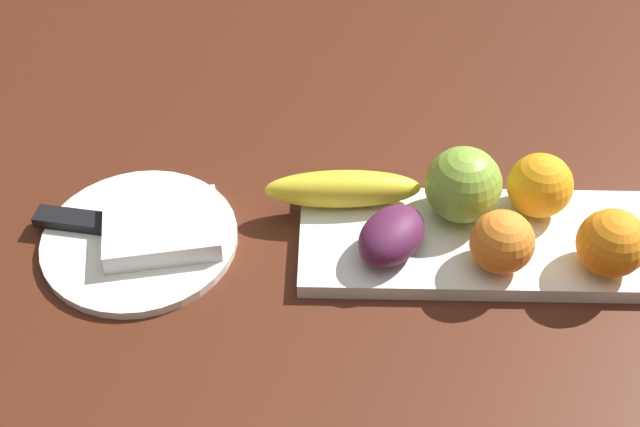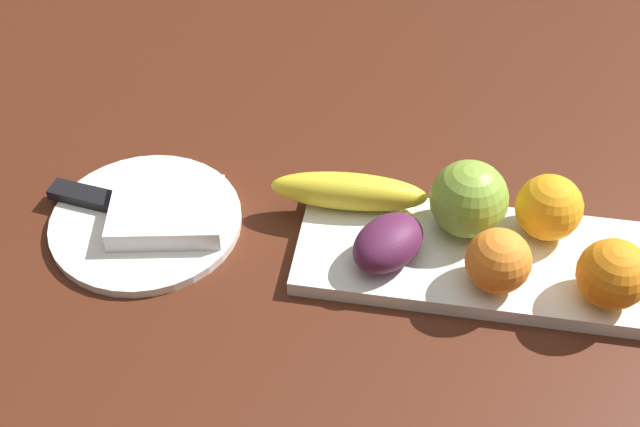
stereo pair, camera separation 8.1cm
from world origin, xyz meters
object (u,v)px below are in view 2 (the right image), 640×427
object	(u,v)px
orange_near_banana	(613,274)
folded_napkin	(167,213)
dinner_plate	(146,221)
knife	(102,201)
grape_bunch	(388,243)
orange_center	(549,207)
fruit_tray	(504,262)
banana	(349,191)
orange_near_apple	(499,261)
apple	(469,199)

from	to	relation	value
orange_near_banana	folded_napkin	xyz separation A→B (m)	(-0.45, 0.04, -0.03)
dinner_plate	knife	size ratio (longest dim) A/B	1.14
grape_bunch	knife	size ratio (longest dim) A/B	0.46
orange_center	fruit_tray	bearing A→B (deg)	-132.57
folded_napkin	orange_near_banana	bearing A→B (deg)	-4.91
banana	orange_center	distance (m)	0.21
orange_center	dinner_plate	xyz separation A→B (m)	(-0.42, -0.04, -0.05)
banana	grape_bunch	world-z (taller)	grape_bunch
orange_center	folded_napkin	bearing A→B (deg)	-173.89
dinner_plate	fruit_tray	bearing A→B (deg)	-0.00
fruit_tray	knife	distance (m)	0.43
knife	orange_near_apple	bearing A→B (deg)	1.44
orange_near_apple	orange_near_banana	xyz separation A→B (m)	(0.10, -0.00, 0.00)
banana	grape_bunch	xyz separation A→B (m)	(0.05, -0.07, 0.00)
grape_bunch	banana	bearing A→B (deg)	125.07
fruit_tray	orange_near_apple	xyz separation A→B (m)	(-0.01, -0.04, 0.04)
orange_near_banana	grape_bunch	world-z (taller)	orange_near_banana
folded_napkin	grape_bunch	bearing A→B (deg)	-5.40
grape_bunch	dinner_plate	xyz separation A→B (m)	(-0.26, 0.02, -0.03)
orange_near_banana	dinner_plate	distance (m)	0.48
orange_near_apple	grape_bunch	size ratio (longest dim) A/B	0.76
orange_near_apple	orange_near_banana	distance (m)	0.11
knife	apple	bearing A→B (deg)	11.46
orange_near_apple	dinner_plate	distance (m)	0.37
orange_near_apple	knife	bearing A→B (deg)	173.20
orange_center	grape_bunch	world-z (taller)	orange_center
orange_near_apple	orange_center	xyz separation A→B (m)	(0.05, 0.08, 0.00)
orange_near_apple	orange_center	world-z (taller)	orange_center
apple	folded_napkin	size ratio (longest dim) A/B	0.68
fruit_tray	orange_near_apple	distance (m)	0.06
dinner_plate	orange_near_banana	bearing A→B (deg)	-4.65
orange_center	grape_bunch	size ratio (longest dim) A/B	0.82
knife	orange_near_banana	bearing A→B (deg)	2.65
orange_near_banana	knife	xyz separation A→B (m)	(-0.53, 0.05, -0.04)
apple	knife	bearing A→B (deg)	-176.77
fruit_tray	banana	bearing A→B (deg)	164.15
apple	orange_near_apple	distance (m)	0.08
orange_near_banana	folded_napkin	world-z (taller)	orange_near_banana
orange_near_banana	knife	distance (m)	0.53
apple	grape_bunch	bearing A→B (deg)	-142.69
fruit_tray	apple	xyz separation A→B (m)	(-0.04, 0.04, 0.05)
grape_bunch	apple	bearing A→B (deg)	37.31
apple	grape_bunch	distance (m)	0.10
knife	grape_bunch	bearing A→B (deg)	1.84
fruit_tray	dinner_plate	size ratio (longest dim) A/B	2.06
orange_center	knife	bearing A→B (deg)	-176.46
orange_near_banana	dinner_plate	world-z (taller)	orange_near_banana
orange_near_apple	knife	size ratio (longest dim) A/B	0.35
orange_near_banana	grape_bunch	xyz separation A→B (m)	(-0.21, 0.02, -0.01)
orange_near_banana	orange_center	xyz separation A→B (m)	(-0.06, 0.08, 0.00)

